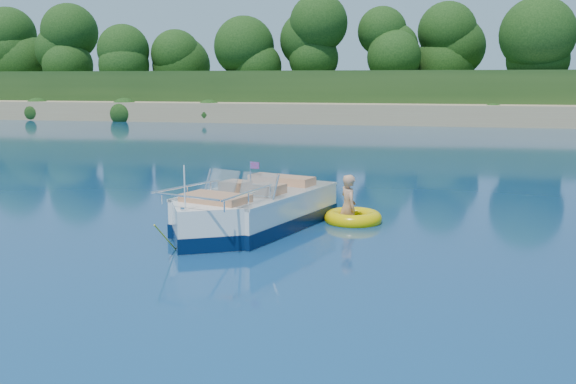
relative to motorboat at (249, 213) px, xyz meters
name	(u,v)px	position (x,y,z in m)	size (l,w,h in m)	color
ground	(235,235)	(-0.16, -0.57, -0.37)	(160.00, 160.00, 0.00)	#091C45
shoreline	(401,100)	(-0.16, 63.21, 0.60)	(170.00, 59.00, 6.00)	tan
treeline	(388,52)	(-0.12, 40.45, 5.17)	(150.00, 7.12, 8.19)	#331F11
motorboat	(249,213)	(0.00, 0.00, 0.00)	(3.11, 5.62, 1.93)	white
tow_tube	(353,218)	(2.15, 1.32, -0.28)	(1.58, 1.58, 0.36)	#EAC401
boy	(347,222)	(2.02, 1.28, -0.37)	(0.59, 0.39, 1.62)	tan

